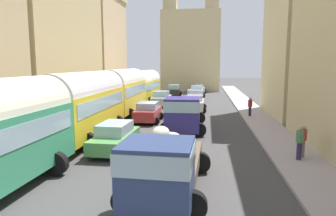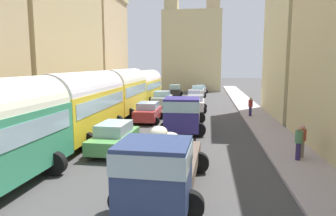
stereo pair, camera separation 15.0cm
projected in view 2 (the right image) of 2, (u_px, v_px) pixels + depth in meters
name	position (u px, v px, depth m)	size (l,w,h in m)	color
ground_plane	(177.00, 112.00, 29.95)	(154.00, 154.00, 0.00)	#444242
sidewalk_left	(106.00, 109.00, 30.88)	(2.50, 70.00, 0.14)	#B2A299
sidewalk_right	(253.00, 112.00, 29.00)	(2.50, 70.00, 0.14)	#AFA1A3
building_left_2	(52.00, 43.00, 26.97)	(5.06, 13.22, 12.96)	tan
building_left_3	(101.00, 47.00, 38.87)	(4.78, 9.78, 13.42)	tan
building_right_2	(299.00, 36.00, 26.18)	(4.71, 9.74, 13.91)	beige
distant_church	(192.00, 47.00, 53.76)	(10.05, 6.64, 20.76)	tan
parked_bus_1	(85.00, 102.00, 18.94)	(3.37, 8.97, 4.16)	yellow
parked_bus_2	(124.00, 89.00, 27.77)	(3.23, 8.27, 4.19)	yellow
parked_bus_3	(145.00, 85.00, 36.62)	(3.40, 9.04, 3.88)	gold
cargo_truck_0	(162.00, 164.00, 10.29)	(3.09, 6.83, 2.39)	navy
cargo_truck_1	(184.00, 114.00, 20.68)	(3.12, 7.52, 2.52)	navy
car_0	(195.00, 103.00, 30.05)	(2.31, 4.26, 1.62)	silver
car_1	(194.00, 96.00, 36.72)	(2.28, 4.27, 1.57)	gray
car_2	(198.00, 91.00, 43.28)	(2.47, 4.20, 1.60)	white
car_3	(201.00, 88.00, 49.45)	(2.32, 3.76, 1.41)	silver
car_4	(114.00, 137.00, 16.25)	(2.35, 4.27, 1.54)	#55984F
car_5	(148.00, 112.00, 24.51)	(2.29, 3.87, 1.59)	#AC2E2F
car_6	(162.00, 99.00, 33.92)	(2.37, 4.40, 1.68)	silver
car_7	(175.00, 90.00, 44.68)	(2.40, 4.45, 1.66)	black
pedestrian_0	(302.00, 140.00, 14.65)	(0.47, 0.47, 1.75)	gray
pedestrian_1	(299.00, 142.00, 14.27)	(0.48, 0.48, 1.76)	#2D2252
pedestrian_2	(250.00, 106.00, 26.41)	(0.51, 0.51, 1.78)	#2B214F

